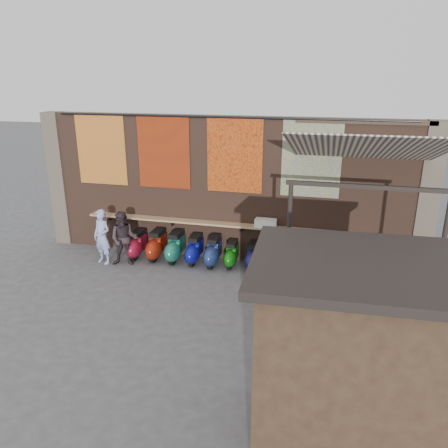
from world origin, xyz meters
name	(u,v)px	position (x,y,z in m)	size (l,w,h in m)	color
ground	(198,299)	(0.00, 0.00, 0.00)	(70.00, 70.00, 0.00)	#474749
brick_wall	(226,189)	(0.00, 2.70, 2.00)	(10.00, 0.40, 4.00)	brown
pier_left	(61,179)	(-5.20, 2.70, 2.00)	(0.50, 0.50, 4.00)	#4C4238
pier_right	(427,202)	(5.20, 2.70, 2.00)	(0.50, 0.50, 4.00)	#4C4238
eating_counter	(222,224)	(0.00, 2.33, 1.10)	(8.00, 0.32, 0.05)	#9E7A51
shelf_box	(266,223)	(1.21, 2.30, 1.24)	(0.57, 0.29, 0.23)	white
tapestry_redgold	(101,150)	(-3.60, 2.48, 3.00)	(1.50, 0.02, 2.00)	maroon
tapestry_sun	(164,152)	(-1.70, 2.48, 3.00)	(1.50, 0.02, 2.00)	#E4400D
tapestry_orange	(235,155)	(0.30, 2.48, 3.00)	(1.50, 0.02, 2.00)	#BC5017
tapestry_multi	(311,159)	(2.30, 2.48, 3.00)	(1.50, 0.02, 2.00)	#274D8F
hang_rail	(224,117)	(0.00, 2.47, 3.98)	(0.06, 0.06, 9.50)	black
scooter_stool_0	(138,244)	(-2.44, 2.01, 0.39)	(0.37, 0.82, 0.78)	maroon
scooter_stool_1	(157,245)	(-1.85, 2.02, 0.42)	(0.39, 0.88, 0.83)	maroon
scooter_stool_2	(175,247)	(-1.28, 2.01, 0.42)	(0.40, 0.88, 0.84)	#196650
scooter_stool_3	(195,250)	(-0.72, 2.02, 0.39)	(0.37, 0.82, 0.78)	navy
scooter_stool_4	(213,252)	(-0.17, 1.98, 0.40)	(0.38, 0.85, 0.81)	navy
scooter_stool_5	(232,254)	(0.34, 2.04, 0.35)	(0.33, 0.73, 0.69)	#0F5E0D
scooter_stool_6	(253,256)	(0.93, 2.03, 0.36)	(0.34, 0.76, 0.72)	#16144D
scooter_stool_7	(274,259)	(1.52, 1.98, 0.35)	(0.33, 0.74, 0.70)	black
scooter_stool_8	(295,259)	(2.06, 2.04, 0.38)	(0.36, 0.81, 0.77)	maroon
diner_left	(102,237)	(-3.20, 1.40, 0.78)	(0.57, 0.37, 1.55)	#93A2D6
diner_right	(124,239)	(-2.54, 1.40, 0.77)	(0.75, 0.58, 1.54)	#2E2329
shopper_navy	(371,297)	(3.78, -0.55, 0.83)	(0.98, 0.41, 1.67)	black
shopper_grey	(436,311)	(4.90, -0.89, 0.88)	(1.14, 0.65, 1.76)	#4D4D51
shopper_tan	(351,281)	(3.41, 0.12, 0.82)	(0.80, 0.52, 1.64)	#7D5B4F
market_stall	(355,364)	(3.34, -3.58, 1.36)	(2.52, 1.89, 2.73)	black
stall_roof	(367,266)	(3.34, -3.58, 2.79)	(2.82, 2.17, 0.12)	black
stall_sign	(354,289)	(3.29, -2.60, 1.98)	(1.20, 0.04, 0.50)	gold
stall_shelf	(348,346)	(3.29, -2.60, 1.00)	(2.09, 0.10, 0.06)	#473321
awning_canvas	(367,148)	(3.50, 0.90, 3.55)	(3.20, 3.40, 0.03)	beige
awning_ledger	(365,122)	(3.50, 2.49, 3.95)	(3.30, 0.08, 0.12)	#33261C
awning_header	(369,187)	(3.50, -0.60, 3.08)	(3.00, 0.08, 0.08)	black
awning_post_left	(288,257)	(2.10, -0.60, 1.55)	(0.09, 0.09, 3.10)	black
awning_post_right	(438,271)	(4.90, -0.60, 1.55)	(0.09, 0.09, 3.10)	black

